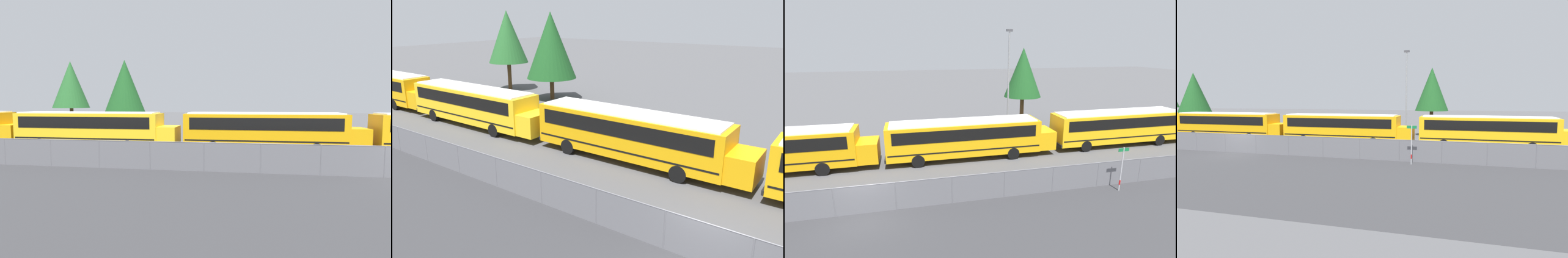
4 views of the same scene
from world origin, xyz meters
The scene contains 7 objects.
ground_plane centered at (0.00, 0.00, 0.00)m, with size 200.00×200.00×0.00m, color #4C4C4F.
fence centered at (0.00, 0.00, 0.83)m, with size 94.51×0.07×1.62m.
school_bus_3 centered at (6.85, 6.94, 1.80)m, with size 13.24×2.55×3.03m.
school_bus_4 centered at (20.62, 7.20, 1.80)m, with size 13.24×2.55×3.03m.
street_sign centered at (14.71, -0.82, 1.48)m, with size 0.70×0.09×2.79m.
light_pole centered at (12.17, 13.21, 5.44)m, with size 0.60×0.24×10.09m.
tree_1 centered at (14.85, 16.24, 5.73)m, with size 4.06×4.06×8.40m.
Camera 3 is at (2.50, -15.39, 8.56)m, focal length 28.00 mm.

